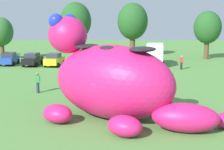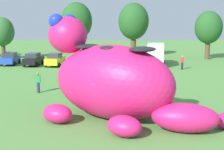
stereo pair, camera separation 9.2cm
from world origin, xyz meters
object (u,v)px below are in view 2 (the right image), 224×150
at_px(spectator_by_cars, 92,63).
at_px(spectator_far_side, 125,68).
at_px(box_truck, 156,54).
at_px(spectator_mid_field, 129,82).
at_px(car_black, 33,59).
at_px(giant_inflatable_creature, 113,81).
at_px(car_yellow, 55,60).
at_px(spectator_near_inflatable, 38,83).
at_px(car_red, 105,59).
at_px(car_white, 81,59).
at_px(car_blue, 10,59).
at_px(spectator_wandering, 182,63).

relative_size(spectator_by_cars, spectator_far_side, 1.00).
bearing_deg(box_truck, spectator_by_cars, -153.45).
relative_size(box_truck, spectator_mid_field, 3.88).
bearing_deg(car_black, spectator_mid_field, -53.03).
xyz_separation_m(giant_inflatable_creature, car_black, (-10.35, 22.78, -1.46)).
xyz_separation_m(giant_inflatable_creature, spectator_by_cars, (-2.27, 18.75, -1.47)).
relative_size(car_yellow, spectator_by_cars, 2.51).
bearing_deg(car_yellow, box_truck, 1.75).
distance_m(spectator_near_inflatable, spectator_mid_field, 7.57).
bearing_deg(car_red, spectator_mid_field, -81.90).
bearing_deg(car_yellow, car_black, 173.60).
relative_size(box_truck, spectator_far_side, 3.88).
bearing_deg(car_black, spectator_near_inflatable, -75.10).
bearing_deg(giant_inflatable_creature, car_black, 114.43).
bearing_deg(car_white, spectator_mid_field, -71.13).
height_order(car_blue, spectator_near_inflatable, car_blue).
distance_m(car_red, box_truck, 6.90).
bearing_deg(giant_inflatable_creature, box_truck, 75.41).
bearing_deg(car_yellow, car_red, 9.42).
height_order(car_red, spectator_by_cars, car_red).
relative_size(car_blue, box_truck, 0.62).
xyz_separation_m(car_yellow, spectator_wandering, (16.12, -3.16, -0.01)).
bearing_deg(car_red, car_white, -174.29).
bearing_deg(spectator_far_side, spectator_near_inflatable, -132.03).
bearing_deg(car_white, spectator_wandering, -17.11).
xyz_separation_m(spectator_mid_field, spectator_far_side, (0.05, 8.20, 0.00)).
relative_size(car_white, spectator_near_inflatable, 2.52).
bearing_deg(car_blue, spectator_by_cars, -23.14).
bearing_deg(spectator_wandering, giant_inflatable_creature, -114.32).
distance_m(car_blue, box_truck, 19.68).
xyz_separation_m(giant_inflatable_creature, spectator_far_side, (1.52, 15.28, -1.47)).
height_order(giant_inflatable_creature, spectator_wandering, giant_inflatable_creature).
height_order(car_blue, car_black, same).
xyz_separation_m(giant_inflatable_creature, car_blue, (-13.70, 23.63, -1.46)).
relative_size(giant_inflatable_creature, box_truck, 1.85).
height_order(spectator_wandering, spectator_far_side, same).
xyz_separation_m(box_truck, spectator_near_inflatable, (-12.05, -16.03, -0.75)).
height_order(spectator_mid_field, spectator_wandering, same).
relative_size(car_blue, spectator_wandering, 2.42).
height_order(car_white, spectator_by_cars, car_white).
height_order(box_truck, spectator_far_side, box_truck).
bearing_deg(spectator_wandering, spectator_mid_field, -120.71).
bearing_deg(spectator_mid_field, car_white, 108.87).
distance_m(box_truck, spectator_mid_field, 16.41).
distance_m(giant_inflatable_creature, car_blue, 27.36).
relative_size(spectator_wandering, spectator_far_side, 1.00).
bearing_deg(spectator_mid_field, spectator_wandering, 59.29).
distance_m(car_blue, car_yellow, 6.40).
distance_m(car_yellow, car_red, 6.62).
distance_m(spectator_near_inflatable, spectator_wandering, 19.36).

